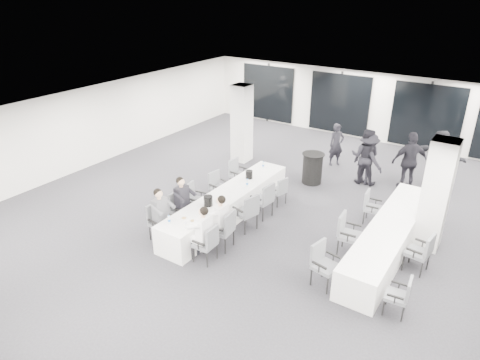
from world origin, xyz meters
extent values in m
cube|color=#242429|center=(0.00, 0.00, -0.01)|extent=(14.00, 16.00, 0.02)
cube|color=white|center=(0.00, 0.00, 2.81)|extent=(14.00, 16.00, 0.02)
cube|color=silver|center=(-7.01, 0.00, 1.40)|extent=(0.02, 16.00, 2.80)
cube|color=silver|center=(0.00, 8.01, 1.40)|extent=(14.00, 0.02, 2.80)
cube|color=black|center=(0.00, 7.94, 1.35)|extent=(13.60, 0.06, 2.50)
cube|color=silver|center=(-2.80, 3.20, 1.40)|extent=(0.60, 0.60, 2.80)
cube|color=silver|center=(4.20, 1.00, 1.40)|extent=(0.60, 0.60, 2.80)
cube|color=white|center=(-0.75, -0.59, 0.38)|extent=(0.90, 5.00, 0.75)
cube|color=white|center=(3.47, 0.22, 0.38)|extent=(0.90, 5.00, 0.75)
cylinder|color=black|center=(0.22, 2.81, 0.50)|extent=(0.64, 0.64, 1.00)
cylinder|color=black|center=(0.22, 2.81, 1.00)|extent=(0.73, 0.73, 0.02)
cube|color=#575A5F|center=(-1.50, -2.48, 0.46)|extent=(0.50, 0.52, 0.08)
cube|color=#575A5F|center=(-1.72, -2.46, 0.73)|extent=(0.10, 0.47, 0.47)
cylinder|color=black|center=(-1.69, -2.26, 0.21)|extent=(0.04, 0.04, 0.42)
cylinder|color=black|center=(-1.72, -2.67, 0.21)|extent=(0.04, 0.04, 0.42)
cylinder|color=black|center=(-1.28, -2.29, 0.21)|extent=(0.04, 0.04, 0.42)
cylinder|color=black|center=(-1.31, -2.70, 0.21)|extent=(0.04, 0.04, 0.42)
cube|color=black|center=(-1.48, -2.23, 0.63)|extent=(0.35, 0.07, 0.04)
cube|color=black|center=(-1.52, -2.73, 0.63)|extent=(0.35, 0.07, 0.04)
cube|color=#575A5F|center=(-1.50, -1.66, 0.45)|extent=(0.47, 0.49, 0.08)
cube|color=#575A5F|center=(-1.72, -1.66, 0.72)|extent=(0.07, 0.46, 0.46)
cylinder|color=black|center=(-1.70, -1.46, 0.21)|extent=(0.04, 0.04, 0.41)
cylinder|color=black|center=(-1.69, -1.86, 0.21)|extent=(0.04, 0.04, 0.41)
cylinder|color=black|center=(-1.30, -1.45, 0.21)|extent=(0.04, 0.04, 0.41)
cylinder|color=black|center=(-1.29, -1.85, 0.21)|extent=(0.04, 0.04, 0.41)
cube|color=black|center=(-1.50, -1.41, 0.62)|extent=(0.34, 0.05, 0.04)
cube|color=black|center=(-1.49, -1.91, 0.62)|extent=(0.34, 0.05, 0.04)
cube|color=#575A5F|center=(-1.50, -1.03, 0.46)|extent=(0.54, 0.56, 0.08)
cube|color=#575A5F|center=(-1.72, -1.06, 0.74)|extent=(0.14, 0.47, 0.47)
cylinder|color=black|center=(-1.73, -0.86, 0.21)|extent=(0.04, 0.04, 0.42)
cylinder|color=black|center=(-1.67, -1.26, 0.21)|extent=(0.04, 0.04, 0.42)
cylinder|color=black|center=(-1.33, -0.79, 0.21)|extent=(0.04, 0.04, 0.42)
cylinder|color=black|center=(-1.26, -1.20, 0.21)|extent=(0.04, 0.04, 0.42)
cube|color=black|center=(-1.54, -0.78, 0.63)|extent=(0.35, 0.10, 0.04)
cube|color=black|center=(-1.46, -1.28, 0.63)|extent=(0.35, 0.10, 0.04)
cube|color=#575A5F|center=(-1.50, 0.02, 0.44)|extent=(0.51, 0.53, 0.08)
cube|color=#575A5F|center=(-1.71, 0.05, 0.70)|extent=(0.12, 0.45, 0.45)
cylinder|color=black|center=(-1.66, 0.24, 0.20)|extent=(0.04, 0.04, 0.40)
cylinder|color=black|center=(-1.72, -0.14, 0.20)|extent=(0.04, 0.04, 0.40)
cylinder|color=black|center=(-1.28, 0.19, 0.20)|extent=(0.04, 0.04, 0.40)
cylinder|color=black|center=(-1.33, -0.20, 0.20)|extent=(0.04, 0.04, 0.40)
cube|color=black|center=(-1.46, 0.27, 0.60)|extent=(0.33, 0.08, 0.04)
cube|color=black|center=(-1.53, -0.22, 0.60)|extent=(0.33, 0.08, 0.04)
cube|color=#575A5F|center=(-1.50, 1.10, 0.46)|extent=(0.48, 0.50, 0.08)
cube|color=#575A5F|center=(-1.72, 1.10, 0.74)|extent=(0.07, 0.47, 0.47)
cylinder|color=black|center=(-1.70, 1.31, 0.21)|extent=(0.04, 0.04, 0.42)
cylinder|color=black|center=(-1.71, 0.90, 0.21)|extent=(0.04, 0.04, 0.42)
cylinder|color=black|center=(-1.29, 1.30, 0.21)|extent=(0.04, 0.04, 0.42)
cylinder|color=black|center=(-1.30, 0.89, 0.21)|extent=(0.04, 0.04, 0.42)
cube|color=black|center=(-1.49, 1.35, 0.63)|extent=(0.35, 0.05, 0.04)
cube|color=black|center=(-1.50, 0.84, 0.63)|extent=(0.35, 0.05, 0.04)
cube|color=#575A5F|center=(0.00, -2.59, 0.45)|extent=(0.48, 0.50, 0.08)
cube|color=#575A5F|center=(0.22, -2.58, 0.72)|extent=(0.08, 0.46, 0.46)
cylinder|color=black|center=(0.21, -2.78, 0.21)|extent=(0.04, 0.04, 0.41)
cylinder|color=black|center=(0.20, -2.38, 0.21)|extent=(0.04, 0.04, 0.41)
cylinder|color=black|center=(-0.19, -2.80, 0.21)|extent=(0.04, 0.04, 0.41)
cylinder|color=black|center=(-0.20, -2.40, 0.21)|extent=(0.04, 0.04, 0.41)
cube|color=black|center=(0.01, -2.84, 0.62)|extent=(0.34, 0.05, 0.04)
cube|color=black|center=(-0.01, -2.34, 0.62)|extent=(0.34, 0.05, 0.04)
cube|color=#575A5F|center=(0.00, -1.92, 0.49)|extent=(0.56, 0.57, 0.09)
cube|color=#575A5F|center=(0.24, -1.89, 0.78)|extent=(0.12, 0.50, 0.50)
cylinder|color=black|center=(0.24, -2.11, 0.22)|extent=(0.04, 0.04, 0.44)
cylinder|color=black|center=(0.19, -1.68, 0.22)|extent=(0.04, 0.04, 0.44)
cylinder|color=black|center=(-0.19, -2.16, 0.22)|extent=(0.04, 0.04, 0.44)
cylinder|color=black|center=(-0.24, -1.73, 0.22)|extent=(0.04, 0.04, 0.44)
cube|color=black|center=(0.03, -2.19, 0.67)|extent=(0.37, 0.09, 0.04)
cube|color=black|center=(-0.03, -1.65, 0.67)|extent=(0.37, 0.09, 0.04)
cube|color=#575A5F|center=(0.00, -0.85, 0.49)|extent=(0.62, 0.63, 0.09)
cube|color=#575A5F|center=(0.24, -0.91, 0.79)|extent=(0.19, 0.50, 0.50)
cylinder|color=black|center=(0.16, -1.12, 0.22)|extent=(0.04, 0.04, 0.45)
cylinder|color=black|center=(0.27, -0.69, 0.22)|extent=(0.04, 0.04, 0.45)
cylinder|color=black|center=(-0.26, -1.01, 0.22)|extent=(0.04, 0.04, 0.45)
cylinder|color=black|center=(-0.16, -0.59, 0.22)|extent=(0.04, 0.04, 0.45)
cube|color=black|center=(-0.06, -1.12, 0.68)|extent=(0.37, 0.13, 0.04)
cube|color=black|center=(0.07, -0.59, 0.68)|extent=(0.37, 0.13, 0.04)
cube|color=#575A5F|center=(0.00, -0.02, 0.49)|extent=(0.55, 0.57, 0.09)
cube|color=#575A5F|center=(0.24, -0.05, 0.78)|extent=(0.12, 0.50, 0.50)
cylinder|color=black|center=(0.19, -0.26, 0.22)|extent=(0.04, 0.04, 0.44)
cylinder|color=black|center=(0.24, 0.17, 0.22)|extent=(0.04, 0.04, 0.44)
cylinder|color=black|center=(-0.24, -0.21, 0.22)|extent=(0.04, 0.04, 0.44)
cylinder|color=black|center=(-0.19, 0.22, 0.22)|extent=(0.04, 0.04, 0.44)
cube|color=black|center=(-0.03, -0.29, 0.67)|extent=(0.37, 0.09, 0.04)
cube|color=black|center=(0.03, 0.24, 0.67)|extent=(0.37, 0.09, 0.04)
cube|color=#575A5F|center=(0.00, 0.88, 0.41)|extent=(0.51, 0.52, 0.07)
cube|color=#575A5F|center=(0.19, 0.83, 0.65)|extent=(0.16, 0.42, 0.42)
cylinder|color=black|center=(0.13, 0.66, 0.18)|extent=(0.03, 0.03, 0.37)
cylinder|color=black|center=(0.22, 1.01, 0.18)|extent=(0.03, 0.03, 0.37)
cylinder|color=black|center=(-0.22, 0.75, 0.18)|extent=(0.03, 0.03, 0.37)
cylinder|color=black|center=(-0.13, 1.10, 0.18)|extent=(0.03, 0.03, 0.37)
cube|color=black|center=(-0.05, 0.66, 0.56)|extent=(0.31, 0.11, 0.04)
cube|color=black|center=(0.06, 1.10, 0.56)|extent=(0.31, 0.11, 0.04)
cube|color=#575A5F|center=(2.72, -1.87, 0.48)|extent=(0.58, 0.59, 0.08)
cube|color=#575A5F|center=(2.49, -1.83, 0.76)|extent=(0.16, 0.49, 0.49)
cylinder|color=black|center=(2.56, -1.62, 0.22)|extent=(0.04, 0.04, 0.43)
cylinder|color=black|center=(2.47, -2.04, 0.22)|extent=(0.04, 0.04, 0.43)
cylinder|color=black|center=(2.97, -1.71, 0.22)|extent=(0.04, 0.04, 0.43)
cylinder|color=black|center=(2.89, -2.12, 0.22)|extent=(0.04, 0.04, 0.43)
cube|color=black|center=(2.77, -1.61, 0.66)|extent=(0.36, 0.11, 0.04)
cube|color=black|center=(2.67, -2.13, 0.66)|extent=(0.36, 0.11, 0.04)
cube|color=#575A5F|center=(2.72, -0.43, 0.49)|extent=(0.55, 0.57, 0.09)
cube|color=#575A5F|center=(2.48, -0.45, 0.78)|extent=(0.11, 0.50, 0.50)
cylinder|color=black|center=(2.49, -0.23, 0.22)|extent=(0.04, 0.04, 0.45)
cylinder|color=black|center=(2.52, -0.66, 0.22)|extent=(0.04, 0.04, 0.45)
cylinder|color=black|center=(2.92, -0.19, 0.22)|extent=(0.04, 0.04, 0.45)
cylinder|color=black|center=(2.96, -0.62, 0.22)|extent=(0.04, 0.04, 0.45)
cube|color=black|center=(2.70, -0.16, 0.67)|extent=(0.37, 0.08, 0.04)
cube|color=black|center=(2.75, -0.70, 0.67)|extent=(0.37, 0.08, 0.04)
cube|color=#575A5F|center=(2.72, 1.34, 0.44)|extent=(0.49, 0.51, 0.08)
cube|color=#575A5F|center=(2.51, 1.31, 0.70)|extent=(0.10, 0.45, 0.44)
cylinder|color=black|center=(2.51, 1.51, 0.20)|extent=(0.03, 0.03, 0.40)
cylinder|color=black|center=(2.55, 1.12, 0.20)|extent=(0.03, 0.03, 0.40)
cylinder|color=black|center=(2.89, 1.55, 0.20)|extent=(0.03, 0.03, 0.40)
cylinder|color=black|center=(2.93, 1.16, 0.20)|extent=(0.03, 0.03, 0.40)
cube|color=black|center=(2.70, 1.58, 0.60)|extent=(0.33, 0.07, 0.04)
cube|color=black|center=(2.75, 1.10, 0.60)|extent=(0.33, 0.07, 0.04)
cube|color=#575A5F|center=(4.22, -1.91, 0.41)|extent=(0.46, 0.47, 0.07)
cube|color=#575A5F|center=(4.42, -1.89, 0.65)|extent=(0.09, 0.42, 0.42)
cylinder|color=black|center=(4.42, -2.07, 0.19)|extent=(0.03, 0.03, 0.37)
cylinder|color=black|center=(4.38, -1.71, 0.19)|extent=(0.03, 0.03, 0.37)
cylinder|color=black|center=(4.06, -2.10, 0.19)|extent=(0.03, 0.03, 0.37)
cylinder|color=black|center=(4.02, -1.74, 0.19)|extent=(0.03, 0.03, 0.37)
cube|color=black|center=(4.24, -2.13, 0.56)|extent=(0.31, 0.07, 0.04)
cube|color=black|center=(4.20, -1.68, 0.56)|extent=(0.31, 0.07, 0.04)
cube|color=#575A5F|center=(4.22, -0.22, 0.46)|extent=(0.54, 0.56, 0.08)
cube|color=#575A5F|center=(4.45, -0.25, 0.74)|extent=(0.13, 0.48, 0.47)
cylinder|color=black|center=(4.40, -0.45, 0.21)|extent=(0.04, 0.04, 0.42)
cylinder|color=black|center=(4.45, -0.04, 0.21)|extent=(0.04, 0.04, 0.42)
cylinder|color=black|center=(3.99, -0.40, 0.21)|extent=(0.04, 0.04, 0.42)
cylinder|color=black|center=(4.04, 0.01, 0.21)|extent=(0.04, 0.04, 0.42)
cube|color=black|center=(4.19, -0.48, 0.64)|extent=(0.35, 0.09, 0.04)
cube|color=black|center=(4.26, 0.03, 0.64)|extent=(0.35, 0.09, 0.04)
cube|color=#575A5F|center=(4.22, 1.16, 0.44)|extent=(0.50, 0.51, 0.08)
cube|color=#575A5F|center=(4.43, 1.18, 0.70)|extent=(0.11, 0.45, 0.45)
cylinder|color=black|center=(4.44, 0.99, 0.20)|extent=(0.03, 0.03, 0.40)
cylinder|color=black|center=(4.39, 1.37, 0.20)|extent=(0.03, 0.03, 0.40)
cylinder|color=black|center=(4.05, 0.94, 0.20)|extent=(0.03, 0.03, 0.40)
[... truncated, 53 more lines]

